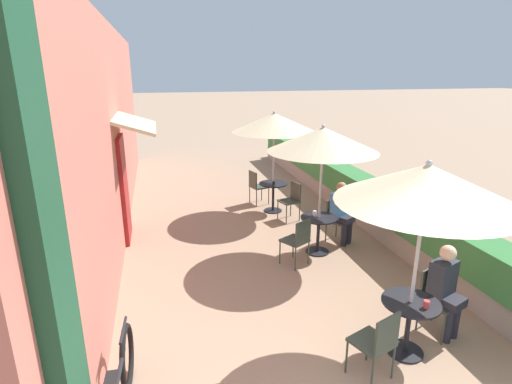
{
  "coord_description": "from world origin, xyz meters",
  "views": [
    {
      "loc": [
        -1.68,
        -1.85,
        3.34
      ],
      "look_at": [
        0.15,
        5.49,
        1.0
      ],
      "focal_mm": 28.0,
      "sensor_mm": 36.0,
      "label": 1
    }
  ],
  "objects_px": {
    "cafe_chair_mid_right": "(298,238)",
    "patio_umbrella_mid": "(323,140)",
    "coffee_cup_near": "(426,304)",
    "seated_patron_near_right": "(446,287)",
    "patio_umbrella_far": "(274,123)",
    "patio_table_mid": "(318,228)",
    "cafe_chair_far_right": "(257,185)",
    "cafe_chair_near_right": "(436,295)",
    "cafe_chair_near_left": "(378,341)",
    "cafe_chair_mid_left": "(336,217)",
    "coffee_cup_far": "(274,183)",
    "coffee_cup_mid": "(315,213)",
    "cafe_chair_far_left": "(292,198)",
    "seated_patron_mid_left": "(342,210)",
    "patio_table_far": "(273,192)",
    "patio_umbrella_near": "(427,184)",
    "patio_table_near": "(409,318)"
  },
  "relations": [
    {
      "from": "cafe_chair_mid_right",
      "to": "patio_umbrella_mid",
      "type": "bearing_deg",
      "value": 6.41
    },
    {
      "from": "coffee_cup_near",
      "to": "seated_patron_near_right",
      "type": "bearing_deg",
      "value": 33.37
    },
    {
      "from": "patio_umbrella_mid",
      "to": "patio_umbrella_far",
      "type": "xyz_separation_m",
      "value": [
        -0.18,
        2.41,
        0.0
      ]
    },
    {
      "from": "patio_table_mid",
      "to": "cafe_chair_far_right",
      "type": "bearing_deg",
      "value": 98.07
    },
    {
      "from": "cafe_chair_near_right",
      "to": "coffee_cup_near",
      "type": "bearing_deg",
      "value": 21.1
    },
    {
      "from": "cafe_chair_near_left",
      "to": "coffee_cup_near",
      "type": "distance_m",
      "value": 0.75
    },
    {
      "from": "cafe_chair_near_left",
      "to": "patio_table_mid",
      "type": "bearing_deg",
      "value": 57.44
    },
    {
      "from": "patio_table_mid",
      "to": "patio_umbrella_far",
      "type": "xyz_separation_m",
      "value": [
        -0.18,
        2.41,
        1.68
      ]
    },
    {
      "from": "patio_umbrella_mid",
      "to": "cafe_chair_mid_left",
      "type": "distance_m",
      "value": 1.78
    },
    {
      "from": "cafe_chair_near_right",
      "to": "cafe_chair_mid_right",
      "type": "relative_size",
      "value": 1.0
    },
    {
      "from": "cafe_chair_mid_left",
      "to": "coffee_cup_far",
      "type": "relative_size",
      "value": 9.67
    },
    {
      "from": "seated_patron_near_right",
      "to": "cafe_chair_mid_left",
      "type": "xyz_separation_m",
      "value": [
        -0.06,
        3.08,
        -0.17
      ]
    },
    {
      "from": "coffee_cup_mid",
      "to": "cafe_chair_far_right",
      "type": "bearing_deg",
      "value": 97.47
    },
    {
      "from": "coffee_cup_near",
      "to": "cafe_chair_far_right",
      "type": "distance_m",
      "value": 6.11
    },
    {
      "from": "cafe_chair_far_right",
      "to": "cafe_chair_far_left",
      "type": "bearing_deg",
      "value": 6.41
    },
    {
      "from": "patio_table_mid",
      "to": "coffee_cup_far",
      "type": "xyz_separation_m",
      "value": [
        -0.22,
        2.25,
        0.27
      ]
    },
    {
      "from": "patio_umbrella_mid",
      "to": "coffee_cup_mid",
      "type": "xyz_separation_m",
      "value": [
        -0.05,
        0.11,
        -1.4
      ]
    },
    {
      "from": "cafe_chair_near_left",
      "to": "seated_patron_near_right",
      "type": "distance_m",
      "value": 1.37
    },
    {
      "from": "seated_patron_near_right",
      "to": "coffee_cup_near",
      "type": "relative_size",
      "value": 13.89
    },
    {
      "from": "seated_patron_mid_left",
      "to": "cafe_chair_far_left",
      "type": "height_order",
      "value": "seated_patron_mid_left"
    },
    {
      "from": "cafe_chair_mid_right",
      "to": "coffee_cup_mid",
      "type": "relative_size",
      "value": 9.67
    },
    {
      "from": "patio_umbrella_mid",
      "to": "patio_table_far",
      "type": "distance_m",
      "value": 2.94
    },
    {
      "from": "cafe_chair_mid_right",
      "to": "coffee_cup_far",
      "type": "relative_size",
      "value": 9.67
    },
    {
      "from": "patio_table_far",
      "to": "cafe_chair_far_right",
      "type": "height_order",
      "value": "cafe_chair_far_right"
    },
    {
      "from": "seated_patron_mid_left",
      "to": "coffee_cup_mid",
      "type": "xyz_separation_m",
      "value": [
        -0.65,
        -0.21,
        0.07
      ]
    },
    {
      "from": "cafe_chair_near_left",
      "to": "patio_umbrella_mid",
      "type": "distance_m",
      "value": 3.66
    },
    {
      "from": "cafe_chair_near_left",
      "to": "seated_patron_near_right",
      "type": "relative_size",
      "value": 0.7
    },
    {
      "from": "patio_umbrella_near",
      "to": "cafe_chair_near_right",
      "type": "height_order",
      "value": "patio_umbrella_near"
    },
    {
      "from": "cafe_chair_mid_left",
      "to": "cafe_chair_far_left",
      "type": "bearing_deg",
      "value": -101.08
    },
    {
      "from": "seated_patron_mid_left",
      "to": "coffee_cup_far",
      "type": "relative_size",
      "value": 13.89
    },
    {
      "from": "patio_table_mid",
      "to": "coffee_cup_mid",
      "type": "bearing_deg",
      "value": 113.57
    },
    {
      "from": "patio_umbrella_far",
      "to": "coffee_cup_near",
      "type": "bearing_deg",
      "value": -87.55
    },
    {
      "from": "patio_umbrella_mid",
      "to": "cafe_chair_mid_left",
      "type": "relative_size",
      "value": 2.78
    },
    {
      "from": "cafe_chair_near_left",
      "to": "patio_table_far",
      "type": "height_order",
      "value": "cafe_chair_near_left"
    },
    {
      "from": "cafe_chair_near_left",
      "to": "coffee_cup_far",
      "type": "xyz_separation_m",
      "value": [
        0.42,
        5.46,
        0.24
      ]
    },
    {
      "from": "coffee_cup_mid",
      "to": "patio_umbrella_mid",
      "type": "bearing_deg",
      "value": -66.43
    },
    {
      "from": "seated_patron_mid_left",
      "to": "patio_umbrella_far",
      "type": "relative_size",
      "value": 0.52
    },
    {
      "from": "coffee_cup_near",
      "to": "coffee_cup_far",
      "type": "xyz_separation_m",
      "value": [
        -0.27,
        5.29,
        0.0
      ]
    },
    {
      "from": "patio_table_far",
      "to": "cafe_chair_far_left",
      "type": "distance_m",
      "value": 0.69
    },
    {
      "from": "cafe_chair_far_left",
      "to": "cafe_chair_mid_left",
      "type": "bearing_deg",
      "value": -176.41
    },
    {
      "from": "coffee_cup_far",
      "to": "cafe_chair_near_right",
      "type": "bearing_deg",
      "value": -80.7
    },
    {
      "from": "patio_umbrella_mid",
      "to": "patio_table_far",
      "type": "xyz_separation_m",
      "value": [
        -0.18,
        2.41,
        -1.68
      ]
    },
    {
      "from": "cafe_chair_near_right",
      "to": "patio_table_mid",
      "type": "relative_size",
      "value": 1.22
    },
    {
      "from": "seated_patron_near_right",
      "to": "patio_table_mid",
      "type": "xyz_separation_m",
      "value": [
        -0.61,
        2.67,
        -0.2
      ]
    },
    {
      "from": "seated_patron_mid_left",
      "to": "patio_umbrella_far",
      "type": "bearing_deg",
      "value": -99.66
    },
    {
      "from": "cafe_chair_near_left",
      "to": "cafe_chair_near_right",
      "type": "height_order",
      "value": "same"
    },
    {
      "from": "seated_patron_near_right",
      "to": "patio_table_mid",
      "type": "relative_size",
      "value": 1.76
    },
    {
      "from": "patio_table_near",
      "to": "patio_umbrella_near",
      "type": "height_order",
      "value": "patio_umbrella_near"
    },
    {
      "from": "cafe_chair_near_left",
      "to": "seated_patron_mid_left",
      "type": "relative_size",
      "value": 0.7
    },
    {
      "from": "cafe_chair_near_right",
      "to": "cafe_chair_mid_left",
      "type": "distance_m",
      "value": 2.98
    }
  ]
}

